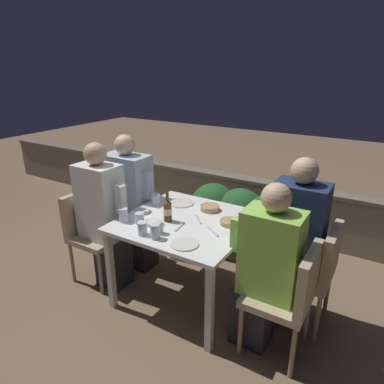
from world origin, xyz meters
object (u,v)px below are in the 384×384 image
(person_green_blouse, at_px, (265,269))
(chair_right_far, at_px, (315,266))
(person_blue_shirt, at_px, (131,203))
(chair_left_near, at_px, (90,227))
(person_white_polo, at_px, (104,216))
(person_navy_jumper, at_px, (292,242))
(beer_bottle, at_px, (168,210))
(chair_right_near, at_px, (291,291))
(chair_left_far, at_px, (118,212))

(person_green_blouse, relative_size, chair_right_far, 1.48)
(person_blue_shirt, bearing_deg, chair_left_near, -115.78)
(person_blue_shirt, relative_size, chair_right_far, 1.57)
(chair_left_near, distance_m, person_white_polo, 0.24)
(person_green_blouse, bearing_deg, chair_left_near, -179.80)
(person_navy_jumper, distance_m, beer_bottle, 0.99)
(chair_right_near, relative_size, chair_right_far, 1.00)
(person_white_polo, bearing_deg, beer_bottle, 9.26)
(person_blue_shirt, distance_m, chair_right_far, 1.75)
(chair_left_far, relative_size, chair_right_near, 1.00)
(chair_right_near, bearing_deg, chair_left_far, 168.97)
(person_navy_jumper, height_order, beer_bottle, person_navy_jumper)
(person_blue_shirt, xyz_separation_m, beer_bottle, (0.63, -0.27, 0.16))
(chair_left_far, xyz_separation_m, beer_bottle, (0.82, -0.27, 0.31))
(chair_left_far, xyz_separation_m, chair_right_near, (1.87, -0.36, 0.00))
(chair_right_far, relative_size, person_navy_jumper, 0.63)
(chair_right_far, bearing_deg, person_navy_jumper, -180.00)
(chair_left_near, height_order, person_blue_shirt, person_blue_shirt)
(person_white_polo, distance_m, chair_right_far, 1.79)
(chair_left_far, bearing_deg, chair_right_near, -11.03)
(person_white_polo, xyz_separation_m, chair_right_far, (1.74, 0.40, -0.15))
(person_green_blouse, bearing_deg, chair_left_far, 167.75)
(chair_left_near, relative_size, chair_right_far, 1.00)
(person_white_polo, bearing_deg, person_navy_jumper, 14.43)
(person_green_blouse, height_order, chair_right_far, person_green_blouse)
(beer_bottle, bearing_deg, chair_right_far, 14.89)
(chair_right_far, height_order, beer_bottle, beer_bottle)
(person_blue_shirt, bearing_deg, chair_right_near, -12.23)
(person_blue_shirt, bearing_deg, beer_bottle, -23.23)
(person_navy_jumper, bearing_deg, chair_right_near, -72.35)
(person_green_blouse, bearing_deg, person_blue_shirt, 166.25)
(person_white_polo, distance_m, chair_left_far, 0.45)
(person_green_blouse, height_order, person_navy_jumper, person_navy_jumper)
(person_white_polo, bearing_deg, chair_right_far, 12.91)
(chair_left_near, height_order, person_green_blouse, person_green_blouse)
(chair_right_near, relative_size, person_navy_jumper, 0.63)
(chair_left_near, xyz_separation_m, person_white_polo, (0.19, 0.00, 0.15))
(chair_right_near, distance_m, chair_right_far, 0.40)
(chair_left_far, relative_size, person_navy_jumper, 0.63)
(person_white_polo, relative_size, beer_bottle, 5.35)
(beer_bottle, bearing_deg, person_green_blouse, -6.29)
(chair_left_near, xyz_separation_m, beer_bottle, (0.81, 0.10, 0.31))
(chair_left_near, distance_m, chair_right_near, 1.86)
(chair_right_near, xyz_separation_m, person_green_blouse, (-0.19, 0.00, 0.11))
(chair_left_far, height_order, person_blue_shirt, person_blue_shirt)
(person_white_polo, xyz_separation_m, chair_left_far, (-0.20, 0.37, -0.15))
(chair_left_near, bearing_deg, person_white_polo, 0.00)
(person_navy_jumper, bearing_deg, chair_left_near, -167.09)
(chair_left_far, distance_m, chair_right_far, 1.94)
(chair_right_far, bearing_deg, person_green_blouse, -123.14)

